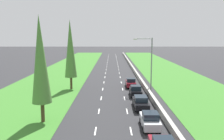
% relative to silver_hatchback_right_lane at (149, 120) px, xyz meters
% --- Properties ---
extents(ground_plane, '(300.00, 300.00, 0.00)m').
position_rel_silver_hatchback_right_lane_xyz_m(ground_plane, '(-3.72, 38.25, -0.84)').
color(ground_plane, '#28282B').
rests_on(ground_plane, ground).
extents(grass_verge_left, '(14.00, 140.00, 0.04)m').
position_rel_silver_hatchback_right_lane_xyz_m(grass_verge_left, '(-16.37, 38.25, -0.82)').
color(grass_verge_left, '#387528').
rests_on(grass_verge_left, ground).
extents(grass_verge_right, '(14.00, 140.00, 0.04)m').
position_rel_silver_hatchback_right_lane_xyz_m(grass_verge_right, '(10.63, 38.25, -0.82)').
color(grass_verge_right, '#387528').
rests_on(grass_verge_right, ground).
extents(median_barrier, '(0.44, 120.00, 0.85)m').
position_rel_silver_hatchback_right_lane_xyz_m(median_barrier, '(1.98, 38.25, -0.41)').
color(median_barrier, '#9E9B93').
rests_on(median_barrier, ground).
extents(lane_markings, '(3.64, 116.00, 0.01)m').
position_rel_silver_hatchback_right_lane_xyz_m(lane_markings, '(-3.72, 38.25, -0.83)').
color(lane_markings, white).
rests_on(lane_markings, ground).
extents(silver_hatchback_right_lane, '(1.74, 3.90, 1.72)m').
position_rel_silver_hatchback_right_lane_xyz_m(silver_hatchback_right_lane, '(0.00, 0.00, 0.00)').
color(silver_hatchback_right_lane, silver).
rests_on(silver_hatchback_right_lane, ground).
extents(black_sedan_right_lane, '(1.82, 4.50, 1.64)m').
position_rel_silver_hatchback_right_lane_xyz_m(black_sedan_right_lane, '(-0.14, 6.44, -0.02)').
color(black_sedan_right_lane, black).
rests_on(black_sedan_right_lane, ground).
extents(black_hatchback_right_lane, '(1.74, 3.90, 1.72)m').
position_rel_silver_hatchback_right_lane_xyz_m(black_hatchback_right_lane, '(-0.18, 12.55, 0.00)').
color(black_hatchback_right_lane, black).
rests_on(black_hatchback_right_lane, ground).
extents(maroon_hatchback_right_lane_sixth, '(1.74, 3.90, 1.72)m').
position_rel_silver_hatchback_right_lane_xyz_m(maroon_hatchback_right_lane_sixth, '(-0.42, 18.77, 0.00)').
color(maroon_hatchback_right_lane_sixth, maroon).
rests_on(maroon_hatchback_right_lane_sixth, ground).
extents(poplar_tree_second, '(2.09, 2.09, 11.49)m').
position_rel_silver_hatchback_right_lane_xyz_m(poplar_tree_second, '(-11.34, 1.67, 5.96)').
color(poplar_tree_second, '#4C3823').
rests_on(poplar_tree_second, ground).
extents(poplar_tree_third, '(2.10, 2.10, 12.12)m').
position_rel_silver_hatchback_right_lane_xyz_m(poplar_tree_third, '(-11.02, 17.27, 6.28)').
color(poplar_tree_third, '#4C3823').
rests_on(poplar_tree_third, ground).
extents(street_light_mast, '(3.20, 0.28, 9.00)m').
position_rel_silver_hatchback_right_lane_xyz_m(street_light_mast, '(2.51, 16.32, 4.40)').
color(street_light_mast, gray).
rests_on(street_light_mast, ground).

